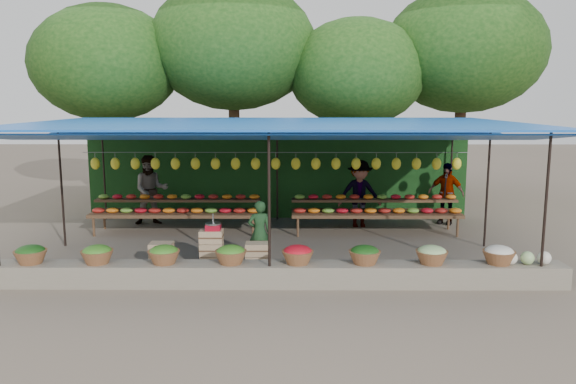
{
  "coord_description": "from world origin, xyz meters",
  "views": [
    {
      "loc": [
        0.37,
        -12.47,
        3.3
      ],
      "look_at": [
        0.31,
        0.2,
        1.22
      ],
      "focal_mm": 35.0,
      "sensor_mm": 36.0,
      "label": 1
    }
  ],
  "objects_px": {
    "crate_counter": "(210,253)",
    "vendor_seated": "(259,232)",
    "blue_crate_front": "(85,274)",
    "weighing_scale": "(213,226)"
  },
  "relations": [
    {
      "from": "vendor_seated",
      "to": "blue_crate_front",
      "type": "xyz_separation_m",
      "value": [
        -3.14,
        -1.19,
        -0.51
      ]
    },
    {
      "from": "vendor_seated",
      "to": "blue_crate_front",
      "type": "bearing_deg",
      "value": 11.36
    },
    {
      "from": "weighing_scale",
      "to": "vendor_seated",
      "type": "relative_size",
      "value": 0.25
    },
    {
      "from": "crate_counter",
      "to": "vendor_seated",
      "type": "distance_m",
      "value": 1.07
    },
    {
      "from": "weighing_scale",
      "to": "vendor_seated",
      "type": "distance_m",
      "value": 0.96
    },
    {
      "from": "blue_crate_front",
      "to": "weighing_scale",
      "type": "bearing_deg",
      "value": 43.72
    },
    {
      "from": "weighing_scale",
      "to": "blue_crate_front",
      "type": "bearing_deg",
      "value": -158.7
    },
    {
      "from": "weighing_scale",
      "to": "vendor_seated",
      "type": "bearing_deg",
      "value": 19.2
    },
    {
      "from": "vendor_seated",
      "to": "weighing_scale",
      "type": "bearing_deg",
      "value": 9.86
    },
    {
      "from": "vendor_seated",
      "to": "blue_crate_front",
      "type": "distance_m",
      "value": 3.4
    }
  ]
}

